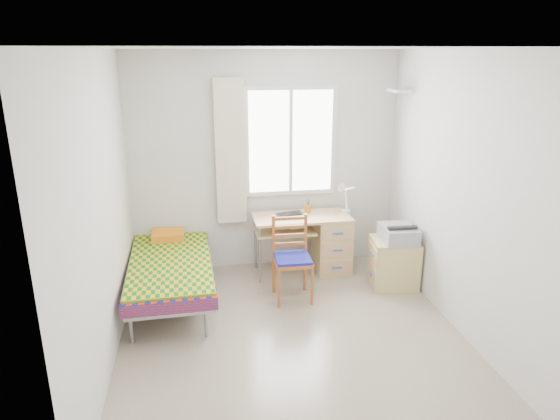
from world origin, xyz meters
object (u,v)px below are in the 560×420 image
at_px(desk, 326,240).
at_px(cabinet, 393,263).
at_px(chair, 292,253).
at_px(printer, 398,233).
at_px(bed, 171,263).

bearing_deg(desk, cabinet, -38.68).
bearing_deg(desk, chair, -131.20).
bearing_deg(printer, bed, 178.35).
bearing_deg(cabinet, chair, -169.02).
distance_m(bed, cabinet, 2.49).
xyz_separation_m(bed, desk, (1.82, 0.39, 0.00)).
height_order(bed, desk, bed).
distance_m(cabinet, printer, 0.37).
bearing_deg(cabinet, desk, 148.49).
bearing_deg(cabinet, bed, -176.21).
bearing_deg(chair, printer, 3.46).
relative_size(bed, cabinet, 3.33).
bearing_deg(chair, cabinet, 5.12).
distance_m(desk, cabinet, 0.85).
bearing_deg(cabinet, printer, -54.89).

